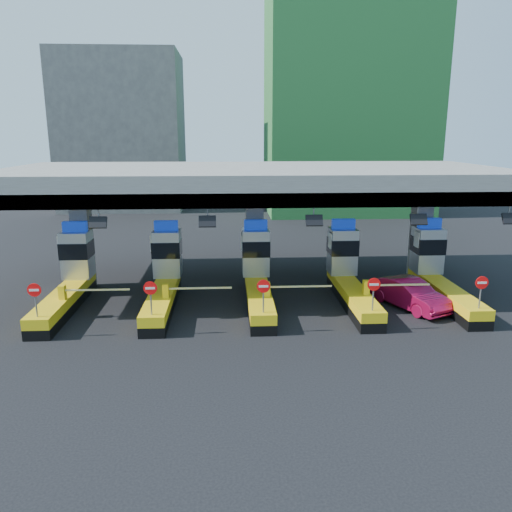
{
  "coord_description": "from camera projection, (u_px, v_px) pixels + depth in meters",
  "views": [
    {
      "loc": [
        -1.51,
        -25.81,
        8.85
      ],
      "look_at": [
        -0.08,
        0.0,
        2.5
      ],
      "focal_mm": 35.0,
      "sensor_mm": 36.0,
      "label": 1
    }
  ],
  "objects": [
    {
      "name": "bg_building_scaffold",
      "position": [
        348.0,
        86.0,
        55.56
      ],
      "size": [
        18.0,
        12.0,
        28.0
      ],
      "primitive_type": "cube",
      "color": "#1E5926",
      "rests_on": "ground"
    },
    {
      "name": "toll_canopy",
      "position": [
        255.0,
        183.0,
        28.54
      ],
      "size": [
        28.0,
        12.09,
        7.0
      ],
      "color": "slate",
      "rests_on": "ground"
    },
    {
      "name": "toll_lane_center",
      "position": [
        257.0,
        274.0,
        27.16
      ],
      "size": [
        4.43,
        8.0,
        4.16
      ],
      "color": "black",
      "rests_on": "ground"
    },
    {
      "name": "toll_lane_far_left",
      "position": [
        71.0,
        277.0,
        26.62
      ],
      "size": [
        4.43,
        8.0,
        4.16
      ],
      "color": "black",
      "rests_on": "ground"
    },
    {
      "name": "red_car",
      "position": [
        409.0,
        294.0,
        25.93
      ],
      "size": [
        3.38,
        4.83,
        1.51
      ],
      "primitive_type": "imported",
      "rotation": [
        0.0,
        0.0,
        0.43
      ],
      "color": "maroon",
      "rests_on": "ground"
    },
    {
      "name": "toll_lane_right",
      "position": [
        348.0,
        273.0,
        27.43
      ],
      "size": [
        4.43,
        8.0,
        4.16
      ],
      "color": "black",
      "rests_on": "ground"
    },
    {
      "name": "toll_lane_left",
      "position": [
        165.0,
        276.0,
        26.89
      ],
      "size": [
        4.43,
        8.0,
        4.16
      ],
      "color": "black",
      "rests_on": "ground"
    },
    {
      "name": "bg_building_concrete",
      "position": [
        122.0,
        133.0,
        59.23
      ],
      "size": [
        14.0,
        10.0,
        18.0
      ],
      "primitive_type": "cube",
      "color": "#4C4C49",
      "rests_on": "ground"
    },
    {
      "name": "toll_lane_far_right",
      "position": [
        437.0,
        272.0,
        27.69
      ],
      "size": [
        4.43,
        8.0,
        4.16
      ],
      "color": "black",
      "rests_on": "ground"
    },
    {
      "name": "ground",
      "position": [
        257.0,
        300.0,
        27.22
      ],
      "size": [
        120.0,
        120.0,
        0.0
      ],
      "primitive_type": "plane",
      "color": "black",
      "rests_on": "ground"
    }
  ]
}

